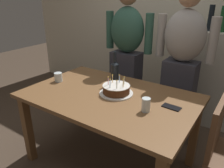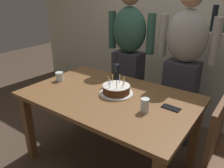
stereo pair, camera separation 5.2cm
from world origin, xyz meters
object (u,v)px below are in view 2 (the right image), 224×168
birthday_cake (116,90)px  water_glass_near (145,105)px  cell_phone (171,108)px  person_woman_cardigan (183,66)px  water_glass_far (60,77)px  person_man_bearded (129,56)px  wine_bottle (116,71)px

birthday_cake → water_glass_near: 0.38m
water_glass_near → cell_phone: (0.14, 0.17, -0.05)m
birthday_cake → water_glass_near: birthday_cake is taller
person_woman_cardigan → water_glass_far: bearing=39.2°
cell_phone → person_woman_cardigan: size_ratio=0.09×
birthday_cake → water_glass_near: (0.35, -0.13, 0.01)m
water_glass_far → person_man_bearded: bearing=68.0°
water_glass_near → wine_bottle: bearing=145.7°
birthday_cake → person_man_bearded: 0.80m
birthday_cake → water_glass_near: size_ratio=2.77×
birthday_cake → person_man_bearded: bearing=114.2°
birthday_cake → wine_bottle: (-0.16, 0.22, 0.08)m
cell_phone → person_woman_cardigan: 0.72m
water_glass_far → birthday_cake: bearing=6.7°
water_glass_far → water_glass_near: bearing=-3.3°
cell_phone → water_glass_far: bearing=-170.5°
water_glass_near → birthday_cake: bearing=159.3°
person_man_bearded → water_glass_near: bearing=128.4°
birthday_cake → water_glass_far: (-0.65, -0.08, 0.01)m
birthday_cake → water_glass_far: size_ratio=3.31×
birthday_cake → person_woman_cardigan: bearing=65.2°
water_glass_near → person_man_bearded: person_man_bearded is taller
birthday_cake → water_glass_near: bearing=-20.7°
water_glass_near → wine_bottle: size_ratio=0.34×
birthday_cake → water_glass_far: bearing=-173.3°
cell_phone → person_woman_cardigan: bearing=107.3°
water_glass_near → water_glass_far: size_ratio=1.20×
water_glass_near → water_glass_far: 1.01m
water_glass_near → wine_bottle: (-0.51, 0.35, 0.07)m
water_glass_near → person_woman_cardigan: size_ratio=0.07×
birthday_cake → person_man_bearded: person_man_bearded is taller
birthday_cake → person_man_bearded: (-0.33, 0.73, 0.09)m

